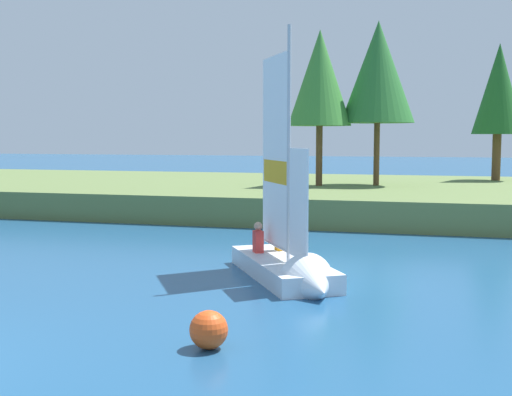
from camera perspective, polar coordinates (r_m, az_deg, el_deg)
shore_bank at (r=30.32m, az=0.48°, el=0.38°), size 80.00×15.34×1.05m
shoreline_tree_midleft at (r=28.43m, az=5.59°, el=10.35°), size 2.72×2.72×6.65m
shoreline_tree_centre at (r=29.01m, az=10.59°, el=10.73°), size 3.17×3.17×7.05m
shoreline_tree_midright at (r=33.80m, az=20.40°, el=8.84°), size 2.42×2.42×6.57m
sailboat at (r=14.12m, az=3.19°, el=-5.72°), size 3.44×4.50×5.91m
channel_buoy at (r=9.92m, az=-4.15°, el=-11.39°), size 0.58×0.58×0.58m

